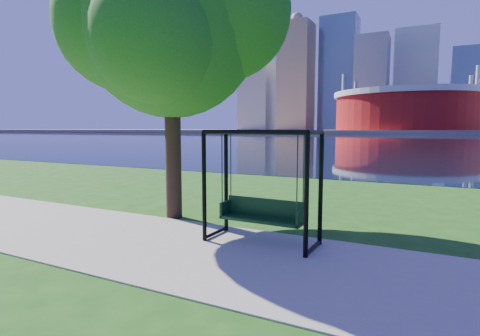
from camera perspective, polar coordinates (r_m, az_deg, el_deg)
The scene contains 8 objects.
ground at distance 8.22m, azimuth 0.36°, elevation -12.36°, with size 900.00×900.00×0.00m, color #1E5114.
path at distance 7.80m, azimuth -1.33°, elevation -13.28°, with size 120.00×4.00×0.03m, color #9E937F.
river at distance 109.06m, azimuth 25.24°, elevation 4.05°, with size 900.00×180.00×0.02m, color black.
far_bank at distance 313.00m, azimuth 26.48°, elevation 5.06°, with size 900.00×228.00×2.00m, color #937F60.
stadium at distance 242.63m, azimuth 24.05°, elevation 8.21°, with size 83.00×83.00×32.00m.
skyline at distance 328.16m, azimuth 26.04°, elevation 11.20°, with size 392.00×66.00×96.50m.
swing at distance 8.41m, azimuth 3.38°, elevation -3.23°, with size 2.53×1.14×2.57m.
park_tree at distance 11.40m, azimuth -10.54°, elevation 20.81°, with size 6.41×5.79×7.96m.
Camera 1 is at (3.50, -6.98, 2.59)m, focal length 28.00 mm.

